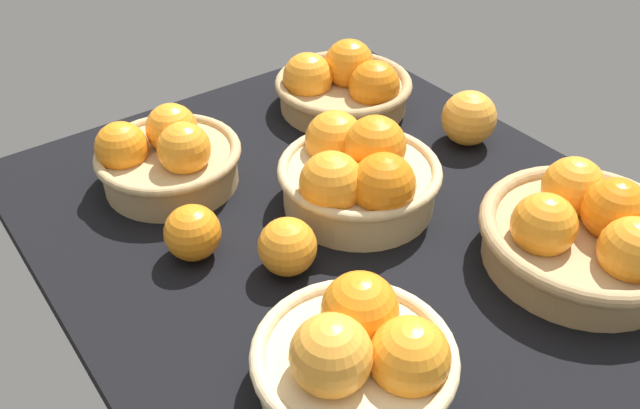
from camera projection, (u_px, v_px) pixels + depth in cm
name	position (u px, v px, depth cm)	size (l,w,h in cm)	color
market_tray	(345.00, 229.00, 88.54)	(84.00, 72.00, 3.00)	black
basket_near_left	(167.00, 157.00, 91.66)	(19.96, 19.96, 10.83)	tan
basket_center	(357.00, 174.00, 87.16)	(21.57, 21.57, 12.35)	tan
basket_far_right	(585.00, 234.00, 78.51)	(25.10, 25.10, 11.56)	tan
basket_near_right	(359.00, 356.00, 64.37)	(20.26, 20.26, 11.02)	#D3BC8C
basket_far_left	(343.00, 86.00, 108.61)	(22.39, 22.39, 11.10)	tan
loose_orange_front_gap	(287.00, 247.00, 78.21)	(7.05, 7.05, 7.05)	orange
loose_orange_back_gap	(193.00, 233.00, 80.29)	(6.95, 6.95, 6.95)	orange
loose_orange_side_gap	(469.00, 118.00, 100.38)	(8.29, 8.29, 8.29)	#F49E33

